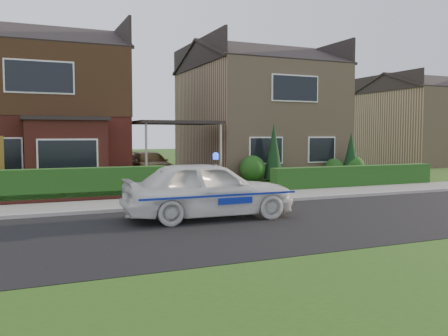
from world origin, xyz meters
TOP-DOWN VIEW (x-y plane):
  - ground at (0.00, 0.00)m, footprint 120.00×120.00m
  - road at (0.00, 0.00)m, footprint 60.00×6.00m
  - kerb at (0.00, 3.05)m, footprint 60.00×0.16m
  - sidewalk at (0.00, 4.10)m, footprint 60.00×2.00m
  - driveway at (0.00, 11.00)m, footprint 3.80×12.00m
  - house_left at (-5.78, 13.90)m, footprint 7.50×9.53m
  - house_right at (5.80, 13.99)m, footprint 7.50×8.06m
  - carport_link at (0.00, 10.95)m, footprint 3.80×3.00m
  - dwarf_wall at (-5.80, 5.30)m, footprint 7.70×0.25m
  - hedge_left at (-5.80, 5.45)m, footprint 7.50×0.55m
  - hedge_right at (5.80, 5.35)m, footprint 7.50×0.55m
  - shrub_left_mid at (-4.00, 9.30)m, footprint 1.32×1.32m
  - shrub_left_near at (-2.40, 9.60)m, footprint 0.84×0.84m
  - shrub_right_near at (3.20, 9.40)m, footprint 1.20×1.20m
  - shrub_right_mid at (7.80, 9.50)m, footprint 0.96×0.96m
  - shrub_right_far at (8.80, 9.20)m, footprint 1.08×1.08m
  - conifer_a at (4.20, 9.20)m, footprint 0.90×0.90m
  - conifer_b at (8.60, 9.20)m, footprint 0.90×0.90m
  - neighbour_right at (20.00, 16.00)m, footprint 6.50×7.00m
  - police_car at (-2.18, 1.20)m, footprint 4.00×4.43m
  - driveway_car at (-0.87, 12.39)m, footprint 1.79×4.13m
  - potted_plant_a at (-5.42, 9.00)m, footprint 0.53×0.45m
  - potted_plant_b at (-6.68, 6.00)m, footprint 0.48×0.44m
  - potted_plant_c at (-6.71, 8.81)m, footprint 0.52×0.52m

SIDE VIEW (x-z plane):
  - ground at x=0.00m, z-range 0.00..0.00m
  - road at x=0.00m, z-range -0.01..0.01m
  - hedge_left at x=-5.80m, z-range -0.45..0.45m
  - hedge_right at x=5.80m, z-range -0.40..0.40m
  - sidewalk at x=0.00m, z-range 0.00..0.10m
  - kerb at x=0.00m, z-range 0.00..0.12m
  - driveway at x=0.00m, z-range 0.00..0.12m
  - dwarf_wall at x=-5.80m, z-range 0.00..0.36m
  - potted_plant_b at x=-6.68m, z-range 0.00..0.72m
  - potted_plant_c at x=-6.71m, z-range 0.00..0.76m
  - shrub_left_near at x=-2.40m, z-range 0.00..0.84m
  - potted_plant_a at x=-5.42m, z-range 0.00..0.86m
  - shrub_right_mid at x=7.80m, z-range 0.00..0.96m
  - shrub_right_far at x=8.80m, z-range 0.00..1.08m
  - shrub_right_near at x=3.20m, z-range 0.00..1.20m
  - shrub_left_mid at x=-4.00m, z-range 0.00..1.32m
  - driveway_car at x=-0.87m, z-range 0.12..1.30m
  - police_car at x=-2.18m, z-range -0.08..1.57m
  - conifer_b at x=8.60m, z-range 0.00..2.20m
  - conifer_a at x=4.20m, z-range 0.00..2.60m
  - neighbour_right at x=20.00m, z-range 0.00..5.20m
  - carport_link at x=0.00m, z-range 1.27..4.04m
  - house_right at x=5.80m, z-range 0.04..7.29m
  - house_left at x=-5.78m, z-range 0.19..7.44m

